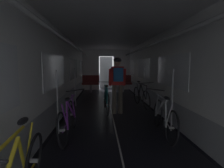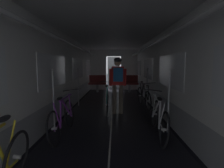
% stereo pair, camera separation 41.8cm
% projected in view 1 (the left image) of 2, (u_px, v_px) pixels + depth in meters
% --- Properties ---
extents(train_car_shell, '(3.14, 12.34, 2.57)m').
position_uv_depth(train_car_shell, '(112.00, 59.00, 5.23)').
color(train_car_shell, black).
rests_on(train_car_shell, ground).
extents(bench_seat_far_left, '(0.98, 0.51, 0.95)m').
position_uv_depth(bench_seat_far_left, '(91.00, 82.00, 9.73)').
color(bench_seat_far_left, gray).
rests_on(bench_seat_far_left, ground).
extents(bench_seat_far_right, '(0.98, 0.51, 0.95)m').
position_uv_depth(bench_seat_far_right, '(123.00, 82.00, 9.84)').
color(bench_seat_far_right, gray).
rests_on(bench_seat_far_right, ground).
extents(bicycle_purple, '(0.44, 1.69, 0.96)m').
position_uv_depth(bicycle_purple, '(68.00, 119.00, 3.62)').
color(bicycle_purple, black).
rests_on(bicycle_purple, ground).
extents(bicycle_black, '(0.44, 1.69, 0.94)m').
position_uv_depth(bicycle_black, '(141.00, 96.00, 6.30)').
color(bicycle_black, black).
rests_on(bicycle_black, ground).
extents(bicycle_silver, '(0.44, 1.69, 0.95)m').
position_uv_depth(bicycle_silver, '(164.00, 117.00, 3.74)').
color(bicycle_silver, black).
rests_on(bicycle_silver, ground).
extents(person_cyclist_aisle, '(0.54, 0.40, 1.73)m').
position_uv_depth(person_cyclist_aisle, '(118.00, 79.00, 5.31)').
color(person_cyclist_aisle, brown).
rests_on(person_cyclist_aisle, ground).
extents(bicycle_teal_in_aisle, '(0.44, 1.69, 0.94)m').
position_uv_depth(bicycle_teal_in_aisle, '(106.00, 100.00, 5.62)').
color(bicycle_teal_in_aisle, black).
rests_on(bicycle_teal_in_aisle, ground).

